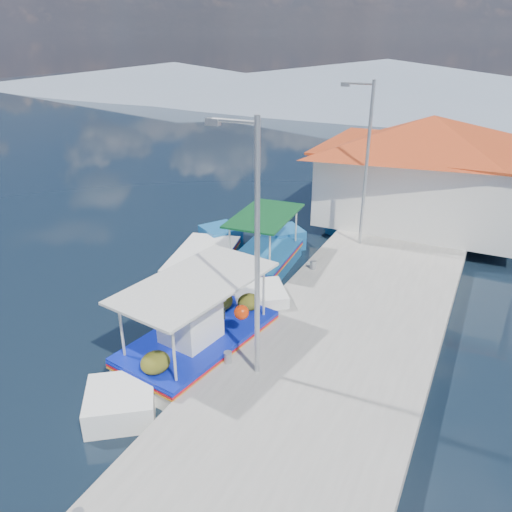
% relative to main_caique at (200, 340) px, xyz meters
% --- Properties ---
extents(ground, '(160.00, 160.00, 0.00)m').
position_rel_main_caique_xyz_m(ground, '(-2.64, -2.57, -0.48)').
color(ground, black).
rests_on(ground, ground).
extents(quay, '(5.00, 44.00, 0.50)m').
position_rel_main_caique_xyz_m(quay, '(3.26, 3.43, -0.23)').
color(quay, '#A6A29B').
rests_on(quay, ground).
extents(bollards, '(0.20, 17.20, 0.30)m').
position_rel_main_caique_xyz_m(bollards, '(1.16, 2.68, 0.17)').
color(bollards, '#A5A8AD').
rests_on(bollards, quay).
extents(main_caique, '(2.94, 7.56, 2.52)m').
position_rel_main_caique_xyz_m(main_caique, '(0.00, 0.00, 0.00)').
color(main_caique, white).
rests_on(main_caique, ground).
extents(caique_green_canopy, '(2.16, 6.24, 2.34)m').
position_rel_main_caique_xyz_m(caique_green_canopy, '(-0.79, 5.72, -0.14)').
color(caique_green_canopy, '#195998').
rests_on(caique_green_canopy, ground).
extents(caique_blue_hull, '(2.91, 6.27, 1.15)m').
position_rel_main_caique_xyz_m(caique_blue_hull, '(-2.66, 4.51, -0.17)').
color(caique_blue_hull, '#195998').
rests_on(caique_blue_hull, ground).
extents(caique_far, '(3.49, 5.97, 2.27)m').
position_rel_main_caique_xyz_m(caique_far, '(0.01, 12.53, -0.07)').
color(caique_far, '#195998').
rests_on(caique_far, ground).
extents(harbor_building, '(10.49, 10.49, 4.40)m').
position_rel_main_caique_xyz_m(harbor_building, '(3.55, 12.43, 2.29)').
color(harbor_building, white).
rests_on(harbor_building, quay).
extents(lamp_post_near, '(1.21, 0.14, 6.00)m').
position_rel_main_caique_xyz_m(lamp_post_near, '(1.87, -0.57, 3.37)').
color(lamp_post_near, '#A5A8AD').
rests_on(lamp_post_near, quay).
extents(lamp_post_far, '(1.21, 0.14, 6.00)m').
position_rel_main_caique_xyz_m(lamp_post_far, '(1.87, 8.43, 3.37)').
color(lamp_post_far, '#A5A8AD').
rests_on(lamp_post_far, quay).
extents(mountain_ridge, '(171.40, 96.00, 5.50)m').
position_rel_main_caique_xyz_m(mountain_ridge, '(3.90, 53.43, 1.56)').
color(mountain_ridge, slate).
rests_on(mountain_ridge, ground).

